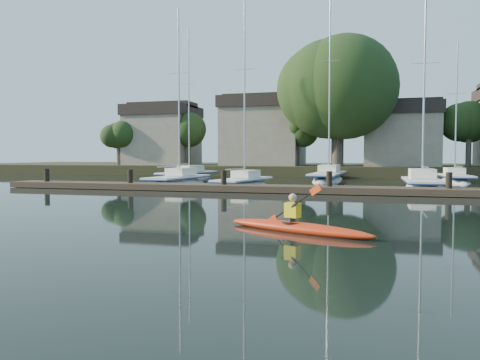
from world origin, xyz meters
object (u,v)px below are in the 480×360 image
(kayak, at_px, (296,225))
(sailboat_2, at_px, (243,189))
(sailboat_1, at_px, (178,187))
(sailboat_5, at_px, (188,181))
(sailboat_3, at_px, (422,192))
(sailboat_6, at_px, (328,183))
(dock, at_px, (275,188))
(sailboat_7, at_px, (455,184))

(kayak, relative_size, sailboat_2, 0.33)
(sailboat_1, distance_m, sailboat_5, 8.71)
(sailboat_3, height_order, sailboat_6, sailboat_6)
(dock, height_order, sailboat_2, sailboat_2)
(sailboat_7, bearing_deg, dock, -131.35)
(dock, relative_size, sailboat_1, 2.51)
(dock, relative_size, sailboat_7, 2.86)
(sailboat_3, relative_size, sailboat_5, 0.91)
(sailboat_1, relative_size, sailboat_2, 1.02)
(sailboat_1, distance_m, sailboat_2, 5.04)
(kayak, bearing_deg, sailboat_3, 98.35)
(sailboat_5, bearing_deg, sailboat_3, -12.98)
(dock, distance_m, sailboat_2, 5.06)
(sailboat_3, height_order, sailboat_5, sailboat_5)
(dock, bearing_deg, kayak, -76.19)
(kayak, relative_size, sailboat_6, 0.26)
(sailboat_1, xyz_separation_m, sailboat_2, (4.99, -0.77, 0.02))
(sailboat_7, bearing_deg, kayak, -108.26)
(sailboat_1, distance_m, sailboat_7, 21.31)
(sailboat_1, bearing_deg, sailboat_6, 45.88)
(sailboat_5, bearing_deg, dock, -39.83)
(dock, relative_size, sailboat_2, 2.56)
(sailboat_6, bearing_deg, sailboat_1, -135.69)
(sailboat_2, distance_m, sailboat_7, 17.30)
(sailboat_3, bearing_deg, sailboat_6, 126.23)
(kayak, xyz_separation_m, sailboat_2, (-6.21, 17.35, -0.34))
(sailboat_2, height_order, sailboat_6, sailboat_6)
(sailboat_5, height_order, sailboat_7, sailboat_5)
(sailboat_3, distance_m, sailboat_5, 20.62)
(sailboat_5, xyz_separation_m, sailboat_6, (12.34, 0.26, -0.01))
(kayak, bearing_deg, sailboat_6, 116.99)
(sailboat_3, bearing_deg, sailboat_5, 155.60)
(sailboat_2, bearing_deg, sailboat_7, 41.18)
(kayak, distance_m, sailboat_2, 18.43)
(kayak, distance_m, dock, 13.65)
(sailboat_2, xyz_separation_m, sailboat_5, (-7.60, 9.08, -0.02))
(kayak, bearing_deg, sailboat_5, 141.43)
(sailboat_3, bearing_deg, kayak, -105.43)
(dock, xyz_separation_m, sailboat_2, (-2.95, 4.09, -0.37))
(sailboat_3, xyz_separation_m, sailboat_5, (-18.77, 8.53, 0.02))
(dock, height_order, sailboat_7, sailboat_7)
(sailboat_1, xyz_separation_m, sailboat_3, (16.15, -0.23, -0.01))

